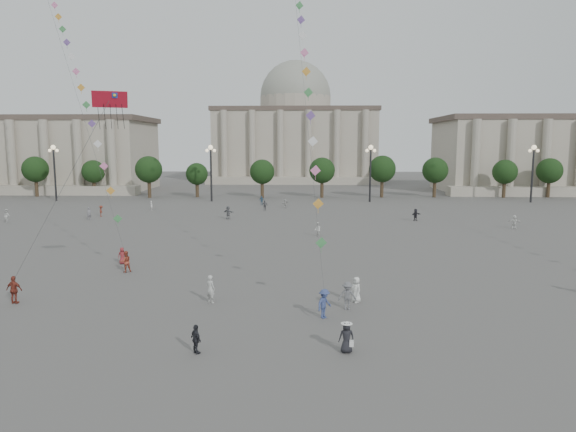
{
  "coord_description": "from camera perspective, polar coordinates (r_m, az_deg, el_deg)",
  "views": [
    {
      "loc": [
        2.41,
        -26.62,
        10.67
      ],
      "look_at": [
        1.27,
        12.0,
        5.3
      ],
      "focal_mm": 32.0,
      "sensor_mm": 36.0,
      "label": 1
    }
  ],
  "objects": [
    {
      "name": "tourist_0",
      "position": [
        39.58,
        -28.13,
        -7.25
      ],
      "size": [
        1.16,
        0.58,
        1.91
      ],
      "primitive_type": "imported",
      "rotation": [
        0.0,
        0.0,
        3.03
      ],
      "color": "maroon",
      "rests_on": "ground"
    },
    {
      "name": "dragon_kite",
      "position": [
        35.81,
        -19.21,
        10.92
      ],
      "size": [
        4.63,
        1.26,
        13.88
      ],
      "color": "#A91224",
      "rests_on": "ground"
    },
    {
      "name": "kite_train_west",
      "position": [
        69.41,
        -24.46,
        19.93
      ],
      "size": [
        26.5,
        36.17,
        63.66
      ],
      "color": "#3F3F3F",
      "rests_on": "ground"
    },
    {
      "name": "person_crowd_16",
      "position": [
        83.7,
        -2.61,
        1.17
      ],
      "size": [
        1.02,
        0.48,
        1.7
      ],
      "primitive_type": "imported",
      "rotation": [
        0.0,
        0.0,
        0.07
      ],
      "color": "#57575B",
      "rests_on": "ground"
    },
    {
      "name": "person_crowd_10",
      "position": [
        87.09,
        -14.93,
        1.12
      ],
      "size": [
        0.66,
        0.66,
        1.55
      ],
      "primitive_type": "imported",
      "rotation": [
        0.0,
        0.0,
        2.36
      ],
      "color": "silver",
      "rests_on": "ground"
    },
    {
      "name": "tree_row",
      "position": [
        104.78,
        0.37,
        5.03
      ],
      "size": [
        137.12,
        5.12,
        8.0
      ],
      "color": "#332619",
      "rests_on": "ground"
    },
    {
      "name": "person_crowd_18",
      "position": [
        48.7,
        -17.94,
        -4.22
      ],
      "size": [
        0.82,
        0.62,
        1.52
      ],
      "primitive_type": "imported",
      "rotation": [
        0.0,
        0.0,
        3.33
      ],
      "color": "maroon",
      "rests_on": "ground"
    },
    {
      "name": "person_crowd_0",
      "position": [
        91.59,
        -2.95,
        1.73
      ],
      "size": [
        1.03,
        0.68,
        1.63
      ],
      "primitive_type": "imported",
      "rotation": [
        0.0,
        0.0,
        0.32
      ],
      "color": "#396081",
      "rests_on": "ground"
    },
    {
      "name": "person_crowd_13",
      "position": [
        35.59,
        -8.6,
        -8.01
      ],
      "size": [
        0.84,
        0.78,
        1.92
      ],
      "primitive_type": "imported",
      "rotation": [
        0.0,
        0.0,
        2.53
      ],
      "color": "#B7B8B3",
      "rests_on": "ground"
    },
    {
      "name": "person_crowd_12",
      "position": [
        74.67,
        -6.67,
        0.39
      ],
      "size": [
        1.82,
        1.37,
        1.91
      ],
      "primitive_type": "imported",
      "rotation": [
        0.0,
        0.0,
        2.62
      ],
      "color": "slate",
      "rests_on": "ground"
    },
    {
      "name": "lamp_post_far_east",
      "position": [
        105.65,
        25.58,
        5.34
      ],
      "size": [
        2.0,
        0.9,
        10.65
      ],
      "color": "#262628",
      "rests_on": "ground"
    },
    {
      "name": "person_crowd_4",
      "position": [
        87.43,
        -0.33,
        1.4
      ],
      "size": [
        1.33,
        1.25,
        1.5
      ],
      "primitive_type": "imported",
      "rotation": [
        0.0,
        0.0,
        3.86
      ],
      "color": "#B6B5B2",
      "rests_on": "ground"
    },
    {
      "name": "person_crowd_21",
      "position": [
        78.84,
        -21.23,
        0.26
      ],
      "size": [
        0.78,
        0.77,
        1.81
      ],
      "primitive_type": "imported",
      "rotation": [
        0.0,
        0.0,
        0.74
      ],
      "color": "slate",
      "rests_on": "ground"
    },
    {
      "name": "ground",
      "position": [
        28.78,
        -3.34,
        -13.86
      ],
      "size": [
        360.0,
        360.0,
        0.0
      ],
      "primitive_type": "plane",
      "color": "#504E4B",
      "rests_on": "ground"
    },
    {
      "name": "lamp_post_mid_west",
      "position": [
        98.24,
        -8.57,
        5.89
      ],
      "size": [
        2.0,
        0.9,
        10.65
      ],
      "color": "#262628",
      "rests_on": "ground"
    },
    {
      "name": "person_crowd_7",
      "position": [
        71.8,
        23.84,
        -0.61
      ],
      "size": [
        1.7,
        1.01,
        1.75
      ],
      "primitive_type": "imported",
      "rotation": [
        0.0,
        0.0,
        2.81
      ],
      "color": "white",
      "rests_on": "ground"
    },
    {
      "name": "tourist_1",
      "position": [
        27.48,
        -10.18,
        -13.33
      ],
      "size": [
        0.87,
        0.93,
        1.54
      ],
      "primitive_type": "imported",
      "rotation": [
        0.0,
        0.0,
        2.28
      ],
      "color": "#222328",
      "rests_on": "ground"
    },
    {
      "name": "person_crowd_9",
      "position": [
        74.68,
        14.0,
        0.13
      ],
      "size": [
        1.61,
        1.31,
        1.72
      ],
      "primitive_type": "imported",
      "rotation": [
        0.0,
        0.0,
        0.59
      ],
      "color": "black",
      "rests_on": "ground"
    },
    {
      "name": "person_crowd_17",
      "position": [
        81.76,
        -20.04,
        0.53
      ],
      "size": [
        0.88,
        1.2,
        1.67
      ],
      "primitive_type": "imported",
      "rotation": [
        0.0,
        0.0,
        1.83
      ],
      "color": "maroon",
      "rests_on": "ground"
    },
    {
      "name": "person_crowd_1",
      "position": [
        80.87,
        -28.77,
        0.02
      ],
      "size": [
        1.16,
        1.14,
        1.88
      ],
      "primitive_type": "imported",
      "rotation": [
        0.0,
        0.0,
        2.43
      ],
      "color": "silver",
      "rests_on": "ground"
    },
    {
      "name": "lamp_post_far_west",
      "position": [
        107.68,
        -24.55,
        5.44
      ],
      "size": [
        2.0,
        0.9,
        10.65
      ],
      "color": "#262628",
      "rests_on": "ground"
    },
    {
      "name": "person_crowd_19",
      "position": [
        60.18,
        3.3,
        -1.51
      ],
      "size": [
        0.86,
        0.97,
        1.66
      ],
      "primitive_type": "imported",
      "rotation": [
        0.0,
        0.0,
        5.05
      ],
      "color": "white",
      "rests_on": "ground"
    },
    {
      "name": "lamp_post_mid_east",
      "position": [
        97.5,
        9.15,
        5.86
      ],
      "size": [
        2.0,
        0.9,
        10.65
      ],
      "color": "#262628",
      "rests_on": "ground"
    },
    {
      "name": "hat_person",
      "position": [
        27.33,
        6.52,
        -13.14
      ],
      "size": [
        0.87,
        0.62,
        1.69
      ],
      "color": "black",
      "rests_on": "ground"
    },
    {
      "name": "kite_flyer_0",
      "position": [
        45.5,
        -17.58,
        -4.85
      ],
      "size": [
        1.11,
        1.05,
        1.82
      ],
      "primitive_type": "imported",
      "rotation": [
        0.0,
        0.0,
        3.69
      ],
      "color": "#9A3D2A",
      "rests_on": "ground"
    },
    {
      "name": "person_crowd_20",
      "position": [
        35.64,
        7.59,
        -8.1
      ],
      "size": [
        0.92,
        1.02,
        1.76
      ],
      "primitive_type": "imported",
      "rotation": [
        0.0,
        0.0,
        5.26
      ],
      "color": "white",
      "rests_on": "ground"
    },
    {
      "name": "person_crowd_6",
      "position": [
        34.01,
        6.61,
        -8.79
      ],
      "size": [
        1.2,
        0.7,
        1.84
      ],
      "primitive_type": "imported",
      "rotation": [
        0.0,
        0.0,
        6.27
      ],
      "color": "slate",
      "rests_on": "ground"
    },
    {
      "name": "kite_flyer_1",
      "position": [
        32.27,
        4.05,
        -9.68
      ],
      "size": [
        1.29,
        1.36,
        1.85
      ],
      "primitive_type": "imported",
      "rotation": [
        0.0,
        0.0,
        0.88
      ],
      "color": "#38477E",
      "rests_on": "ground"
    },
    {
      "name": "hall_central",
      "position": [
        155.9,
        0.81,
        9.22
      ],
      "size": [
        48.3,
        34.3,
        35.5
      ],
      "color": "#AA9F8E",
      "rests_on": "ground"
    }
  ]
}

